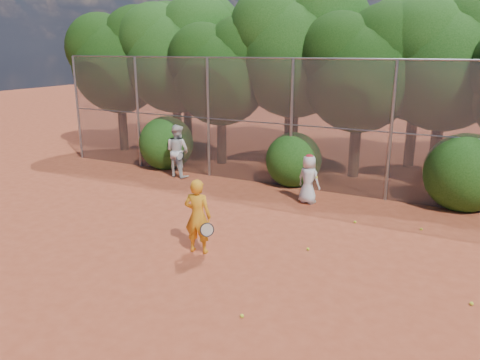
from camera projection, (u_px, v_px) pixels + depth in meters
The scene contains 23 objects.
ground at pixel (228, 268), 9.47m from camera, with size 80.00×80.00×0.00m, color #A64125.
fence_back at pixel (319, 125), 14.10m from camera, with size 20.05×0.09×4.03m.
tree_0 at pixel (120, 57), 19.42m from camera, with size 4.38×3.81×6.00m.
tree_1 at pixel (177, 51), 18.69m from camera, with size 4.64×4.03×6.35m.
tree_2 at pixel (223, 68), 17.15m from camera, with size 3.99×3.47×5.47m.
tree_3 at pixel (297, 45), 16.69m from camera, with size 4.89×4.26×6.70m.
tree_4 at pixel (362, 65), 15.26m from camera, with size 4.19×3.64×5.73m.
tree_5 at pixel (448, 56), 14.77m from camera, with size 4.51×3.92×6.17m.
tree_9 at pixel (187, 47), 21.05m from camera, with size 4.83×4.20×6.62m.
tree_10 at pixel (293, 39), 18.95m from camera, with size 5.15×4.48×7.06m.
tree_11 at pixel (421, 52), 16.55m from camera, with size 4.64×4.03×6.35m.
bush_0 at pixel (166, 141), 17.22m from camera, with size 2.00×2.00×2.00m, color #184310.
bush_1 at pixel (294, 157), 15.06m from camera, with size 1.80×1.80×1.80m, color #184310.
bush_2 at pixel (465, 169), 12.81m from camera, with size 2.20×2.20×2.20m, color #184310.
player_yellow at pixel (198, 216), 10.02m from camera, with size 0.83×0.57×1.65m.
player_teen at pixel (309, 179), 13.27m from camera, with size 0.78×0.61×1.43m.
player_white at pixel (178, 151), 15.99m from camera, with size 0.97×0.83×1.81m.
ball_0 at pixel (308, 249), 10.29m from camera, with size 0.07×0.07×0.07m, color #C8D226.
ball_1 at pixel (355, 222), 11.89m from camera, with size 0.07×0.07×0.07m, color #C8D226.
ball_2 at pixel (242, 316), 7.73m from camera, with size 0.07×0.07×0.07m, color #C8D226.
ball_3 at pixel (471, 304), 8.10m from camera, with size 0.07×0.07×0.07m, color #C8D226.
ball_4 at pixel (201, 240), 10.79m from camera, with size 0.07×0.07×0.07m, color #C8D226.
ball_5 at pixel (421, 229), 11.42m from camera, with size 0.07×0.07×0.07m, color #C8D226.
Camera 1 is at (4.15, -7.56, 4.31)m, focal length 35.00 mm.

